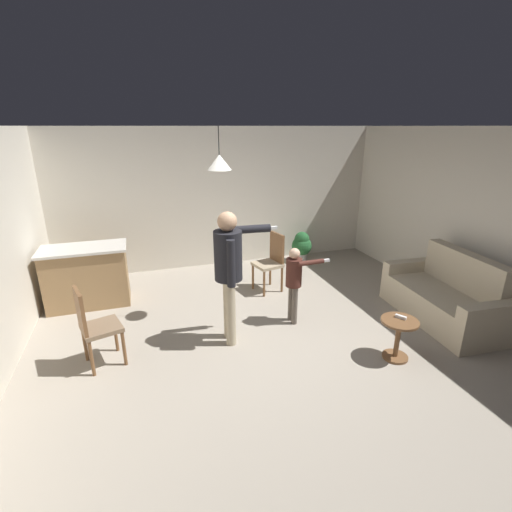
{
  "coord_description": "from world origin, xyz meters",
  "views": [
    {
      "loc": [
        -1.59,
        -3.97,
        2.7
      ],
      "look_at": [
        -0.1,
        0.63,
        1.0
      ],
      "focal_mm": 26.07,
      "sensor_mm": 36.0,
      "label": 1
    }
  ],
  "objects_px": {
    "person_adult": "(229,264)",
    "dining_chair_near_wall": "(271,260)",
    "kitchen_counter": "(87,276)",
    "dining_chair_by_counter": "(94,324)",
    "side_table_by_couch": "(398,334)",
    "person_child": "(294,277)",
    "potted_plant_corner": "(302,245)",
    "spare_remote_on_table": "(401,317)",
    "couch_floral": "(445,298)"
  },
  "relations": [
    {
      "from": "couch_floral",
      "to": "person_adult",
      "type": "xyz_separation_m",
      "value": [
        -3.11,
        0.39,
        0.75
      ]
    },
    {
      "from": "couch_floral",
      "to": "potted_plant_corner",
      "type": "xyz_separation_m",
      "value": [
        -0.95,
        2.92,
        0.02
      ]
    },
    {
      "from": "spare_remote_on_table",
      "to": "dining_chair_near_wall",
      "type": "bearing_deg",
      "value": 108.68
    },
    {
      "from": "dining_chair_by_counter",
      "to": "potted_plant_corner",
      "type": "distance_m",
      "value": 4.59
    },
    {
      "from": "side_table_by_couch",
      "to": "spare_remote_on_table",
      "type": "relative_size",
      "value": 4.0
    },
    {
      "from": "dining_chair_near_wall",
      "to": "person_adult",
      "type": "bearing_deg",
      "value": 128.7
    },
    {
      "from": "couch_floral",
      "to": "kitchen_counter",
      "type": "relative_size",
      "value": 1.47
    },
    {
      "from": "dining_chair_by_counter",
      "to": "person_child",
      "type": "bearing_deg",
      "value": 78.79
    },
    {
      "from": "side_table_by_couch",
      "to": "person_adult",
      "type": "relative_size",
      "value": 0.3
    },
    {
      "from": "person_adult",
      "to": "kitchen_counter",
      "type": "bearing_deg",
      "value": -128.27
    },
    {
      "from": "kitchen_counter",
      "to": "dining_chair_by_counter",
      "type": "xyz_separation_m",
      "value": [
        0.25,
        -1.77,
        0.07
      ]
    },
    {
      "from": "kitchen_counter",
      "to": "dining_chair_by_counter",
      "type": "relative_size",
      "value": 1.26
    },
    {
      "from": "person_adult",
      "to": "side_table_by_couch",
      "type": "bearing_deg",
      "value": 65.24
    },
    {
      "from": "person_child",
      "to": "dining_chair_near_wall",
      "type": "xyz_separation_m",
      "value": [
        0.08,
        1.16,
        -0.15
      ]
    },
    {
      "from": "side_table_by_couch",
      "to": "kitchen_counter",
      "type": "bearing_deg",
      "value": 143.34
    },
    {
      "from": "kitchen_counter",
      "to": "person_child",
      "type": "height_order",
      "value": "person_child"
    },
    {
      "from": "couch_floral",
      "to": "side_table_by_couch",
      "type": "xyz_separation_m",
      "value": [
        -1.3,
        -0.62,
        -0.0
      ]
    },
    {
      "from": "person_adult",
      "to": "person_child",
      "type": "bearing_deg",
      "value": 106.26
    },
    {
      "from": "dining_chair_near_wall",
      "to": "dining_chair_by_counter",
      "type": "bearing_deg",
      "value": 104.13
    },
    {
      "from": "potted_plant_corner",
      "to": "couch_floral",
      "type": "bearing_deg",
      "value": -72.05
    },
    {
      "from": "person_adult",
      "to": "person_child",
      "type": "height_order",
      "value": "person_adult"
    },
    {
      "from": "dining_chair_by_counter",
      "to": "dining_chair_near_wall",
      "type": "distance_m",
      "value": 3.04
    },
    {
      "from": "person_child",
      "to": "kitchen_counter",
      "type": "bearing_deg",
      "value": -120.73
    },
    {
      "from": "side_table_by_couch",
      "to": "spare_remote_on_table",
      "type": "distance_m",
      "value": 0.22
    },
    {
      "from": "couch_floral",
      "to": "spare_remote_on_table",
      "type": "distance_m",
      "value": 1.4
    },
    {
      "from": "couch_floral",
      "to": "potted_plant_corner",
      "type": "relative_size",
      "value": 2.93
    },
    {
      "from": "dining_chair_near_wall",
      "to": "potted_plant_corner",
      "type": "distance_m",
      "value": 1.61
    },
    {
      "from": "side_table_by_couch",
      "to": "dining_chair_near_wall",
      "type": "bearing_deg",
      "value": 107.63
    },
    {
      "from": "kitchen_counter",
      "to": "person_adult",
      "type": "relative_size",
      "value": 0.72
    },
    {
      "from": "person_child",
      "to": "dining_chair_by_counter",
      "type": "xyz_separation_m",
      "value": [
        -2.61,
        -0.25,
        -0.15
      ]
    },
    {
      "from": "dining_chair_by_counter",
      "to": "person_adult",
      "type": "bearing_deg",
      "value": 74.86
    },
    {
      "from": "person_child",
      "to": "person_adult",
      "type": "bearing_deg",
      "value": -80.77
    },
    {
      "from": "person_adult",
      "to": "person_child",
      "type": "relative_size",
      "value": 1.55
    },
    {
      "from": "kitchen_counter",
      "to": "person_child",
      "type": "xyz_separation_m",
      "value": [
        2.85,
        -1.53,
        0.22
      ]
    },
    {
      "from": "kitchen_counter",
      "to": "person_adult",
      "type": "bearing_deg",
      "value": -42.72
    },
    {
      "from": "person_adult",
      "to": "dining_chair_near_wall",
      "type": "xyz_separation_m",
      "value": [
        1.06,
        1.37,
        -0.54
      ]
    },
    {
      "from": "couch_floral",
      "to": "person_child",
      "type": "height_order",
      "value": "person_child"
    },
    {
      "from": "person_child",
      "to": "potted_plant_corner",
      "type": "bearing_deg",
      "value": 150.31
    },
    {
      "from": "person_adult",
      "to": "dining_chair_by_counter",
      "type": "xyz_separation_m",
      "value": [
        -1.63,
        -0.04,
        -0.54
      ]
    },
    {
      "from": "dining_chair_near_wall",
      "to": "potted_plant_corner",
      "type": "bearing_deg",
      "value": -57.21
    },
    {
      "from": "person_child",
      "to": "potted_plant_corner",
      "type": "height_order",
      "value": "person_child"
    },
    {
      "from": "spare_remote_on_table",
      "to": "dining_chair_by_counter",
      "type": "bearing_deg",
      "value": 164.94
    },
    {
      "from": "person_adult",
      "to": "spare_remote_on_table",
      "type": "height_order",
      "value": "person_adult"
    },
    {
      "from": "kitchen_counter",
      "to": "side_table_by_couch",
      "type": "distance_m",
      "value": 4.6
    },
    {
      "from": "kitchen_counter",
      "to": "dining_chair_near_wall",
      "type": "height_order",
      "value": "dining_chair_near_wall"
    },
    {
      "from": "dining_chair_by_counter",
      "to": "dining_chair_near_wall",
      "type": "height_order",
      "value": "same"
    },
    {
      "from": "side_table_by_couch",
      "to": "person_adult",
      "type": "xyz_separation_m",
      "value": [
        -1.82,
        1.02,
        0.75
      ]
    },
    {
      "from": "dining_chair_near_wall",
      "to": "person_child",
      "type": "bearing_deg",
      "value": 162.51
    },
    {
      "from": "side_table_by_couch",
      "to": "potted_plant_corner",
      "type": "bearing_deg",
      "value": 84.35
    },
    {
      "from": "side_table_by_couch",
      "to": "person_child",
      "type": "bearing_deg",
      "value": 124.48
    }
  ]
}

